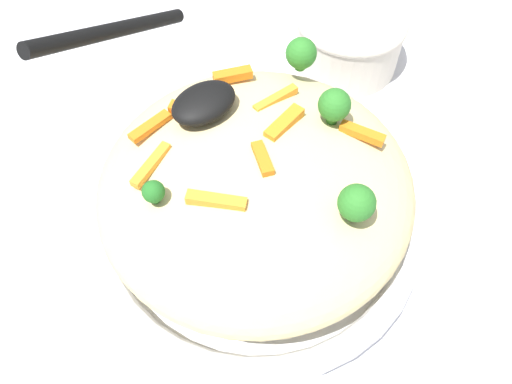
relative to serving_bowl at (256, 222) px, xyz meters
The scene contains 18 objects.
ground_plane 0.03m from the serving_bowl, ahead, with size 2.40×2.40×0.00m, color silver.
serving_bowl is the anchor object (origin of this frame).
pasta_mound 0.06m from the serving_bowl, ahead, with size 0.26×0.25×0.08m, color #DBC689.
carrot_piece_0 0.13m from the serving_bowl, 117.02° to the left, with size 0.04×0.01×0.01m, color orange.
carrot_piece_1 0.11m from the serving_bowl, 165.90° to the right, with size 0.04×0.01×0.01m, color orange.
carrot_piece_2 0.13m from the serving_bowl, 61.03° to the left, with size 0.03×0.01×0.01m, color orange.
carrot_piece_3 0.12m from the serving_bowl, 96.04° to the left, with size 0.03×0.01×0.01m, color orange.
carrot_piece_4 0.10m from the serving_bowl, 113.10° to the right, with size 0.03×0.01×0.01m, color orange.
carrot_piece_5 0.13m from the serving_bowl, 24.71° to the right, with size 0.04×0.01×0.01m, color orange.
carrot_piece_6 0.11m from the serving_bowl, 12.89° to the left, with size 0.04×0.01×0.01m, color orange.
carrot_piece_7 0.11m from the serving_bowl, 33.93° to the left, with size 0.04×0.01×0.01m, color orange.
carrot_piece_8 0.12m from the serving_bowl, 142.61° to the left, with size 0.04×0.01×0.01m, color orange.
broccoli_floret_0 0.15m from the serving_bowl, 28.18° to the left, with size 0.03×0.03×0.03m.
broccoli_floret_1 0.13m from the serving_bowl, ahead, with size 0.03×0.03×0.03m.
broccoli_floret_2 0.13m from the serving_bowl, 165.37° to the left, with size 0.02×0.02×0.02m.
broccoli_floret_3 0.14m from the serving_bowl, 77.46° to the right, with size 0.03×0.03×0.03m.
serving_spoon 0.15m from the serving_bowl, 94.95° to the left, with size 0.16×0.13×0.09m.
companion_bowl 0.26m from the serving_bowl, 24.48° to the left, with size 0.13×0.13×0.07m.
Camera 1 is at (-0.16, -0.18, 0.42)m, focal length 35.64 mm.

